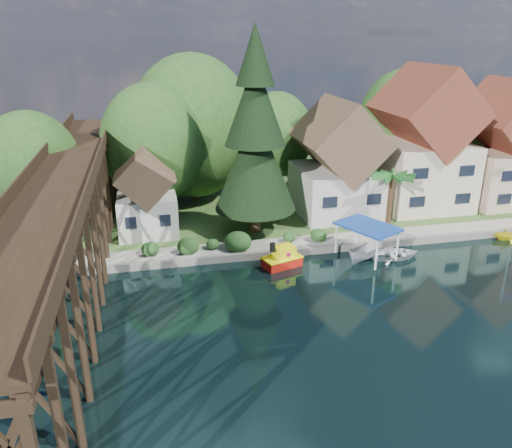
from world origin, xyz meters
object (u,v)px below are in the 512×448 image
object	(u,v)px
house_center	(422,148)
tugboat	(282,258)
conifer	(255,138)
boat_canopy	(366,245)
shed	(147,196)
boat_yellow	(507,233)
house_right	(504,151)
trestle_bridge	(70,222)
palm_tree	(392,178)
house_left	(337,166)
boat_white_a	(395,253)

from	to	relation	value
house_center	tugboat	world-z (taller)	house_center
conifer	boat_canopy	distance (m)	12.70
boat_canopy	shed	bearing A→B (deg)	153.28
shed	conifer	bearing A→B (deg)	-10.26
boat_canopy	boat_yellow	distance (m)	13.95
house_right	shed	bearing A→B (deg)	-177.61
tugboat	boat_canopy	world-z (taller)	boat_canopy
conifer	tugboat	xyz separation A→B (m)	(0.74, -6.53, -8.22)
trestle_bridge	house_center	world-z (taller)	house_center
boat_yellow	palm_tree	bearing A→B (deg)	83.09
shed	boat_yellow	bearing A→B (deg)	-13.27
house_center	palm_tree	world-z (taller)	house_center
conifer	shed	bearing A→B (deg)	169.74
shed	boat_canopy	xyz separation A→B (m)	(16.84, -8.48, -2.56)
boat_yellow	trestle_bridge	bearing A→B (deg)	106.73
palm_tree	conifer	bearing A→B (deg)	170.38
shed	boat_yellow	xyz separation A→B (m)	(30.72, -7.24, -3.21)
house_left	house_center	size ratio (longest dim) A/B	0.79
tugboat	conifer	bearing A→B (deg)	96.50
trestle_bridge	conifer	xyz separation A→B (m)	(14.27, 7.65, 3.53)
house_right	shed	world-z (taller)	house_right
house_center	boat_white_a	distance (m)	14.40
house_left	house_center	xyz separation A→B (m)	(9.00, 0.50, 1.28)
conifer	boat_canopy	xyz separation A→B (m)	(7.57, -6.80, -7.61)
boat_white_a	boat_yellow	size ratio (longest dim) A/B	1.71
conifer	boat_canopy	world-z (taller)	conifer
house_center	conifer	xyz separation A→B (m)	(-17.73, -3.68, 2.46)
house_left	boat_yellow	xyz separation A→B (m)	(12.72, -8.74, -4.52)
trestle_bridge	shed	size ratio (longest dim) A/B	5.63
boat_white_a	boat_yellow	bearing A→B (deg)	-80.85
boat_white_a	boat_yellow	world-z (taller)	boat_yellow
boat_white_a	boat_canopy	bearing A→B (deg)	88.88
trestle_bridge	boat_yellow	distance (m)	36.09
boat_canopy	house_left	bearing A→B (deg)	83.38
house_center	palm_tree	distance (m)	8.29
shed	house_center	bearing A→B (deg)	4.24
shed	boat_yellow	world-z (taller)	shed
house_right	conifer	distance (m)	27.09
shed	boat_canopy	bearing A→B (deg)	-26.72
house_left	house_right	size ratio (longest dim) A/B	0.88
shed	conifer	distance (m)	10.69
trestle_bridge	conifer	distance (m)	16.57
house_center	palm_tree	bearing A→B (deg)	-136.17
house_left	shed	world-z (taller)	house_left
conifer	boat_canopy	bearing A→B (deg)	-41.94
palm_tree	boat_white_a	distance (m)	7.12
trestle_bridge	shed	bearing A→B (deg)	61.81
boat_canopy	conifer	bearing A→B (deg)	138.06
house_left	boat_white_a	distance (m)	11.25
house_right	shed	size ratio (longest dim) A/B	1.59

